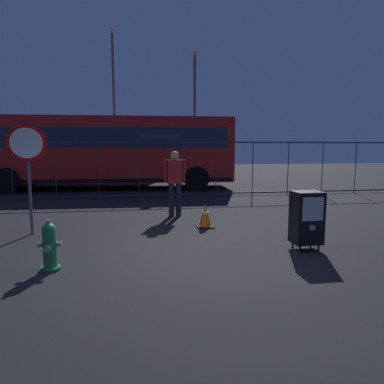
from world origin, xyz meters
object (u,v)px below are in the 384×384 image
(bus_near, at_px, (107,149))
(bus_far, at_px, (60,149))
(newspaper_box_primary, at_px, (307,217))
(pedestrian, at_px, (175,180))
(stop_sign, at_px, (28,156))
(fire_hydrant, at_px, (50,247))
(traffic_cone, at_px, (205,216))
(street_light_near_left, at_px, (195,106))
(street_light_near_right, at_px, (114,94))

(bus_near, height_order, bus_far, same)
(bus_near, relative_size, bus_far, 0.99)
(newspaper_box_primary, xyz_separation_m, pedestrian, (-1.92, 3.28, 0.38))
(bus_far, bearing_deg, stop_sign, -85.54)
(fire_hydrant, bearing_deg, bus_near, 89.76)
(newspaper_box_primary, height_order, bus_far, bus_far)
(traffic_cone, xyz_separation_m, bus_far, (-5.47, 11.87, 1.45))
(bus_near, bearing_deg, bus_far, 127.03)
(traffic_cone, bearing_deg, street_light_near_left, 81.70)
(traffic_cone, bearing_deg, bus_near, 109.04)
(traffic_cone, bearing_deg, street_light_near_right, 101.32)
(pedestrian, xyz_separation_m, bus_near, (-2.17, 6.47, 0.76))
(bus_near, height_order, street_light_near_left, street_light_near_left)
(fire_hydrant, relative_size, bus_far, 0.07)
(fire_hydrant, relative_size, stop_sign, 0.33)
(stop_sign, bearing_deg, bus_far, 98.84)
(bus_far, bearing_deg, fire_hydrant, -83.46)
(street_light_near_left, bearing_deg, traffic_cone, -98.30)
(stop_sign, bearing_deg, street_light_near_left, 64.27)
(newspaper_box_primary, height_order, street_light_near_right, street_light_near_right)
(traffic_cone, height_order, street_light_near_right, street_light_near_right)
(newspaper_box_primary, distance_m, street_light_near_right, 16.55)
(bus_far, bearing_deg, traffic_cone, -69.63)
(stop_sign, bearing_deg, pedestrian, 24.51)
(stop_sign, bearing_deg, newspaper_box_primary, -20.45)
(bus_near, bearing_deg, newspaper_box_primary, -64.56)
(traffic_cone, xyz_separation_m, bus_near, (-2.70, 7.81, 1.45))
(pedestrian, bearing_deg, newspaper_box_primary, -59.64)
(stop_sign, relative_size, traffic_cone, 4.21)
(traffic_cone, bearing_deg, newspaper_box_primary, -54.22)
(stop_sign, relative_size, street_light_near_right, 0.26)
(bus_near, xyz_separation_m, street_light_near_right, (-0.01, 5.71, 3.12))
(bus_near, distance_m, bus_far, 4.92)
(newspaper_box_primary, bearing_deg, traffic_cone, 125.78)
(fire_hydrant, xyz_separation_m, pedestrian, (2.21, 3.64, 0.60))
(traffic_cone, relative_size, bus_far, 0.05)
(newspaper_box_primary, bearing_deg, bus_near, 112.76)
(street_light_near_right, bearing_deg, newspaper_box_primary, -75.15)
(traffic_cone, bearing_deg, fire_hydrant, -140.02)
(newspaper_box_primary, distance_m, stop_sign, 5.44)
(bus_near, height_order, street_light_near_right, street_light_near_right)
(newspaper_box_primary, xyz_separation_m, bus_far, (-6.86, 13.81, 1.14))
(bus_far, xyz_separation_m, street_light_near_left, (7.03, -1.21, 2.20))
(street_light_near_left, xyz_separation_m, street_light_near_right, (-4.26, 2.86, 0.92))
(fire_hydrant, height_order, street_light_near_left, street_light_near_left)
(newspaper_box_primary, height_order, street_light_near_left, street_light_near_left)
(pedestrian, bearing_deg, traffic_cone, -68.60)
(pedestrian, xyz_separation_m, bus_far, (-4.95, 10.53, 0.76))
(pedestrian, bearing_deg, stop_sign, -155.49)
(bus_far, distance_m, street_light_near_left, 7.46)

